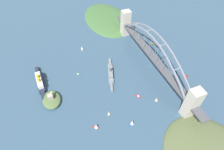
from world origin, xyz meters
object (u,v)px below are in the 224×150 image
Objects in this scene: seaplane_second_in_formation at (186,76)px; small_boat_3 at (109,113)px; small_boat_1 at (138,96)px; small_boat_6 at (78,74)px; small_boat_4 at (82,48)px; naval_cruiser at (111,73)px; fort_island_mid_harbor at (51,99)px; seaplane_taxiing_near_bridge at (153,44)px; ocean_liner at (40,82)px; harbor_arch_bridge at (152,55)px; small_boat_5 at (96,126)px; small_boat_0 at (132,122)px; small_boat_2 at (157,99)px.

seaplane_second_in_formation is 1.34× the size of small_boat_3.
small_boat_1 is at bearing 93.34° from seaplane_second_in_formation.
small_boat_4 is at bearing -22.10° from small_boat_6.
naval_cruiser is 115.28m from fort_island_mid_harbor.
small_boat_4 is at bearing 45.96° from seaplane_second_in_formation.
fort_island_mid_harbor is 145.36m from small_boat_1.
naval_cruiser is 128.87m from seaplane_taxiing_near_bridge.
small_boat_1 is 1.14× the size of small_boat_4.
fort_island_mid_harbor is 4.28× the size of small_boat_4.
small_boat_3 is (-105.12, -90.90, -2.48)m from ocean_liner.
harbor_arch_bridge is at bearing -44.48° from small_boat_1.
small_boat_6 is (-67.91, 27.58, -3.64)m from small_boat_4.
seaplane_taxiing_near_bridge is 155.56m from small_boat_4.
small_boat_3 is 170.09m from small_boat_4.
seaplane_taxiing_near_bridge is 0.89× the size of small_boat_1.
seaplane_second_in_formation is 1.11× the size of small_boat_5.
harbor_arch_bridge is 28.17× the size of small_boat_1.
small_boat_1 is 1.03× the size of small_boat_5.
ocean_liner is at bearing 71.28° from seaplane_second_in_formation.
naval_cruiser is (8.89, 79.17, -27.55)m from harbor_arch_bridge.
naval_cruiser is 108.30m from small_boat_0.
small_boat_3 is at bearing 96.98° from seaplane_second_in_formation.
fort_island_mid_harbor is 4.67× the size of small_boat_3.
small_boat_0 is 1.09× the size of small_boat_5.
naval_cruiser reaches higher than small_boat_5.
small_boat_6 is at bearing -53.56° from fort_island_mid_harbor.
seaplane_second_in_formation is 1.01× the size of small_boat_0.
harbor_arch_bridge reaches higher than small_boat_4.
small_boat_5 reaches higher than small_boat_4.
small_boat_6 is at bearing 76.69° from harbor_arch_bridge.
small_boat_1 is 1.25× the size of small_boat_3.
small_boat_3 is at bearing 103.15° from small_boat_1.
small_boat_4 is at bearing 73.53° from seaplane_taxiing_near_bridge.
small_boat_2 is 150.62m from small_boat_6.
harbor_arch_bridge is at bearing -87.07° from fort_island_mid_harbor.
fort_island_mid_harbor is 4.23× the size of seaplane_taxiing_near_bridge.
small_boat_0 is 139.83m from small_boat_6.
small_boat_0 is at bearing -159.85° from small_boat_6.
harbor_arch_bridge is 28.88× the size of small_boat_5.
ocean_liner is 8.82× the size of small_boat_2.
seaplane_taxiing_near_bridge is at bearing -28.62° from small_boat_2.
harbor_arch_bridge reaches higher than small_boat_1.
naval_cruiser is 97.54m from small_boat_2.
small_boat_4 is (44.11, 149.16, 2.17)m from seaplane_taxiing_near_bridge.
small_boat_5 is at bearing 146.70° from naval_cruiser.
seaplane_taxiing_near_bridge is at bearing -106.47° from small_boat_4.
small_boat_3 is 0.92× the size of small_boat_4.
fort_island_mid_harbor reaches higher than seaplane_second_in_formation.
small_boat_6 is at bearing 97.67° from seaplane_taxiing_near_bridge.
small_boat_6 is at bearing 20.15° from small_boat_0.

